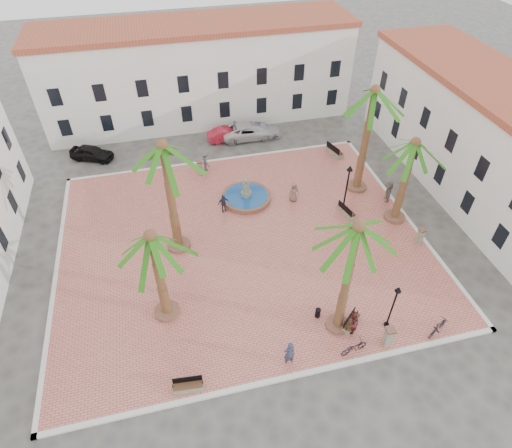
{
  "coord_description": "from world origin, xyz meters",
  "views": [
    {
      "loc": [
        -4.41,
        -22.02,
        22.02
      ],
      "look_at": [
        1.0,
        0.0,
        1.6
      ],
      "focal_mm": 30.0,
      "sensor_mm": 36.0,
      "label": 1
    }
  ],
  "objects_px": {
    "bench_se": "(351,323)",
    "pedestrian_fountain_b": "(223,203)",
    "lamppost_s": "(395,300)",
    "bench_ne": "(334,152)",
    "pedestrian_north": "(206,161)",
    "palm_nw": "(164,158)",
    "palm_s": "(356,239)",
    "palm_ne": "(373,102)",
    "bollard_e": "(420,236)",
    "palm_sw": "(153,247)",
    "cyclist_a": "(289,353)",
    "car_silver": "(257,130)",
    "litter_bin": "(318,313)",
    "car_red": "(228,134)",
    "bicycle_a": "(354,347)",
    "bench_s": "(188,386)",
    "pedestrian_fountain_a": "(294,192)",
    "bicycle_b": "(438,327)",
    "bench_e": "(346,212)",
    "palm_e": "(413,153)",
    "lamppost_e": "(348,181)",
    "cyclist_b": "(352,323)",
    "car_black": "(92,153)",
    "fountain": "(246,196)",
    "bollard_se": "(388,336)",
    "car_white": "(249,131)",
    "pedestrian_east": "(388,192)",
    "bollard_n": "(200,168)"
  },
  "relations": [
    {
      "from": "palm_sw",
      "to": "car_red",
      "type": "distance_m",
      "value": 21.63
    },
    {
      "from": "bench_se",
      "to": "lamppost_s",
      "type": "bearing_deg",
      "value": -54.53
    },
    {
      "from": "lamppost_e",
      "to": "pedestrian_north",
      "type": "bearing_deg",
      "value": 140.18
    },
    {
      "from": "palm_sw",
      "to": "pedestrian_north",
      "type": "bearing_deg",
      "value": 72.09
    },
    {
      "from": "bench_se",
      "to": "cyclist_a",
      "type": "xyz_separation_m",
      "value": [
        -4.37,
        -1.45,
        0.68
      ]
    },
    {
      "from": "bench_ne",
      "to": "litter_bin",
      "type": "distance_m",
      "value": 18.56
    },
    {
      "from": "bench_e",
      "to": "cyclist_a",
      "type": "height_order",
      "value": "cyclist_a"
    },
    {
      "from": "palm_ne",
      "to": "bollard_e",
      "type": "relative_size",
      "value": 6.95
    },
    {
      "from": "bollard_e",
      "to": "bicycle_b",
      "type": "height_order",
      "value": "bollard_e"
    },
    {
      "from": "car_black",
      "to": "bollard_n",
      "type": "bearing_deg",
      "value": -94.22
    },
    {
      "from": "palm_e",
      "to": "litter_bin",
      "type": "bearing_deg",
      "value": -140.87
    },
    {
      "from": "palm_sw",
      "to": "car_red",
      "type": "height_order",
      "value": "palm_sw"
    },
    {
      "from": "palm_e",
      "to": "pedestrian_east",
      "type": "xyz_separation_m",
      "value": [
        0.41,
        2.15,
        -5.04
      ]
    },
    {
      "from": "fountain",
      "to": "bench_s",
      "type": "distance_m",
      "value": 16.48
    },
    {
      "from": "palm_e",
      "to": "bench_se",
      "type": "bearing_deg",
      "value": -130.77
    },
    {
      "from": "bench_se",
      "to": "bicycle_a",
      "type": "height_order",
      "value": "bicycle_a"
    },
    {
      "from": "bench_s",
      "to": "pedestrian_fountain_a",
      "type": "relative_size",
      "value": 0.98
    },
    {
      "from": "bench_e",
      "to": "bench_ne",
      "type": "relative_size",
      "value": 0.9
    },
    {
      "from": "fountain",
      "to": "cyclist_a",
      "type": "xyz_separation_m",
      "value": [
        -0.95,
        -14.85,
        0.64
      ]
    },
    {
      "from": "bench_e",
      "to": "fountain",
      "type": "bearing_deg",
      "value": 48.29
    },
    {
      "from": "lamppost_e",
      "to": "car_black",
      "type": "distance_m",
      "value": 23.34
    },
    {
      "from": "bollard_e",
      "to": "car_white",
      "type": "relative_size",
      "value": 0.25
    },
    {
      "from": "lamppost_e",
      "to": "bollard_se",
      "type": "height_order",
      "value": "lamppost_e"
    },
    {
      "from": "palm_s",
      "to": "lamppost_s",
      "type": "xyz_separation_m",
      "value": [
        2.9,
        -0.68,
        -4.83
      ]
    },
    {
      "from": "cyclist_a",
      "to": "pedestrian_fountain_b",
      "type": "distance_m",
      "value": 13.89
    },
    {
      "from": "cyclist_b",
      "to": "bench_ne",
      "type": "bearing_deg",
      "value": -147.8
    },
    {
      "from": "pedestrian_north",
      "to": "pedestrian_east",
      "type": "xyz_separation_m",
      "value": [
        13.57,
        -7.77,
        -0.08
      ]
    },
    {
      "from": "cyclist_a",
      "to": "cyclist_b",
      "type": "distance_m",
      "value": 4.3
    },
    {
      "from": "lamppost_s",
      "to": "cyclist_b",
      "type": "relative_size",
      "value": 2.05
    },
    {
      "from": "bollard_e",
      "to": "palm_sw",
      "type": "bearing_deg",
      "value": -174.15
    },
    {
      "from": "bicycle_b",
      "to": "car_red",
      "type": "xyz_separation_m",
      "value": [
        -7.79,
        24.85,
        -0.06
      ]
    },
    {
      "from": "palm_nw",
      "to": "car_red",
      "type": "relative_size",
      "value": 2.25
    },
    {
      "from": "bench_ne",
      "to": "pedestrian_north",
      "type": "height_order",
      "value": "pedestrian_north"
    },
    {
      "from": "palm_e",
      "to": "pedestrian_east",
      "type": "height_order",
      "value": "palm_e"
    },
    {
      "from": "bollard_e",
      "to": "car_silver",
      "type": "distance_m",
      "value": 19.31
    },
    {
      "from": "bench_se",
      "to": "pedestrian_fountain_b",
      "type": "distance_m",
      "value": 13.56
    },
    {
      "from": "fountain",
      "to": "bicycle_b",
      "type": "relative_size",
      "value": 2.18
    },
    {
      "from": "palm_e",
      "to": "car_red",
      "type": "xyz_separation_m",
      "value": [
        -10.29,
        14.75,
        -5.44
      ]
    },
    {
      "from": "bicycle_a",
      "to": "cyclist_b",
      "type": "relative_size",
      "value": 0.97
    },
    {
      "from": "bench_e",
      "to": "bicycle_a",
      "type": "distance_m",
      "value": 12.18
    },
    {
      "from": "palm_nw",
      "to": "palm_s",
      "type": "bearing_deg",
      "value": -46.78
    },
    {
      "from": "litter_bin",
      "to": "cyclist_a",
      "type": "distance_m",
      "value": 3.72
    },
    {
      "from": "lamppost_e",
      "to": "pedestrian_north",
      "type": "distance_m",
      "value": 12.71
    },
    {
      "from": "pedestrian_north",
      "to": "car_red",
      "type": "xyz_separation_m",
      "value": [
        2.88,
        4.83,
        -0.47
      ]
    },
    {
      "from": "cyclist_a",
      "to": "bollard_e",
      "type": "bearing_deg",
      "value": -158.97
    },
    {
      "from": "cyclist_a",
      "to": "pedestrian_fountain_b",
      "type": "height_order",
      "value": "cyclist_a"
    },
    {
      "from": "bollard_e",
      "to": "pedestrian_east",
      "type": "relative_size",
      "value": 0.73
    },
    {
      "from": "palm_sw",
      "to": "cyclist_a",
      "type": "xyz_separation_m",
      "value": [
        6.32,
        -5.04,
        -4.83
      ]
    },
    {
      "from": "palm_sw",
      "to": "palm_s",
      "type": "xyz_separation_m",
      "value": [
        9.89,
        -3.43,
        1.5
      ]
    },
    {
      "from": "palm_e",
      "to": "car_red",
      "type": "height_order",
      "value": "palm_e"
    }
  ]
}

